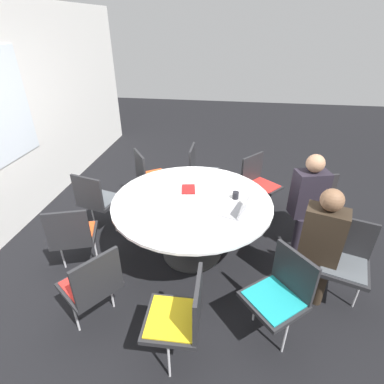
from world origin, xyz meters
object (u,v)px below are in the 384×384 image
chair_2 (258,181)px  chair_1 (322,206)px  chair_3 (200,169)px  chair_4 (149,174)px  coffee_cup (236,195)px  chair_8 (181,314)px  chair_0 (346,257)px  laptop (238,207)px  spiral_notebook (188,189)px  chair_6 (72,233)px  person_1 (309,196)px  chair_7 (92,283)px  chair_9 (280,291)px  chair_5 (96,198)px  person_0 (322,238)px

chair_2 → chair_1: bearing=94.1°
chair_3 → chair_4: same height
coffee_cup → chair_8: bearing=165.3°
chair_0 → coffee_cup: (0.53, 1.06, 0.28)m
chair_0 → chair_1: bearing=-70.8°
laptop → spiral_notebook: size_ratio=1.65×
chair_0 → coffee_cup: size_ratio=10.57×
chair_1 → chair_6: 2.85m
person_1 → laptop: (-0.50, 0.80, 0.09)m
chair_6 → chair_8: size_ratio=1.00×
laptop → chair_0: bearing=93.7°
chair_7 → person_1: (1.42, -1.98, 0.19)m
chair_1 → chair_2: 0.90m
chair_0 → chair_6: bearing=18.9°
chair_4 → chair_9: bearing=5.8°
coffee_cup → chair_4: bearing=53.6°
chair_1 → spiral_notebook: bearing=-5.7°
chair_4 → chair_5: 0.89m
chair_4 → laptop: size_ratio=2.24×
chair_9 → chair_7: bearing=55.2°
chair_1 → chair_9: 1.55m
chair_3 → chair_6: bearing=-32.7°
chair_0 → chair_8: 1.65m
chair_4 → chair_9: size_ratio=1.00×
chair_3 → spiral_notebook: (-1.06, 0.01, 0.24)m
chair_2 → person_1: (-0.68, -0.52, 0.19)m
chair_3 → person_0: bearing=38.2°
coffee_cup → chair_0: bearing=-116.5°
spiral_notebook → chair_1: bearing=-80.2°
chair_2 → chair_6: 2.46m
chair_3 → person_0: size_ratio=0.71×
chair_3 → coffee_cup: (-1.17, -0.53, 0.28)m
chair_4 → chair_9: (-1.95, -1.65, 0.00)m
person_1 → coffee_cup: bearing=0.7°
chair_1 → chair_4: same height
chair_0 → person_0: person_0 is taller
chair_0 → chair_9: same height
chair_5 → coffee_cup: size_ratio=10.57×
person_0 → person_1: same height
person_1 → laptop: bearing=16.8°
chair_3 → coffee_cup: bearing=24.4°
chair_0 → chair_8: (-0.85, 1.42, 0.00)m
spiral_notebook → chair_0: bearing=-111.8°
chair_7 → chair_9: same height
person_0 → laptop: (0.27, 0.77, 0.09)m
chair_8 → coffee_cup: chair_8 is taller
spiral_notebook → chair_5: bearing=87.7°
chair_4 → spiral_notebook: chair_4 is taller
chair_4 → laptop: 1.76m
chair_0 → chair_6: (-0.04, 2.71, 0.00)m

